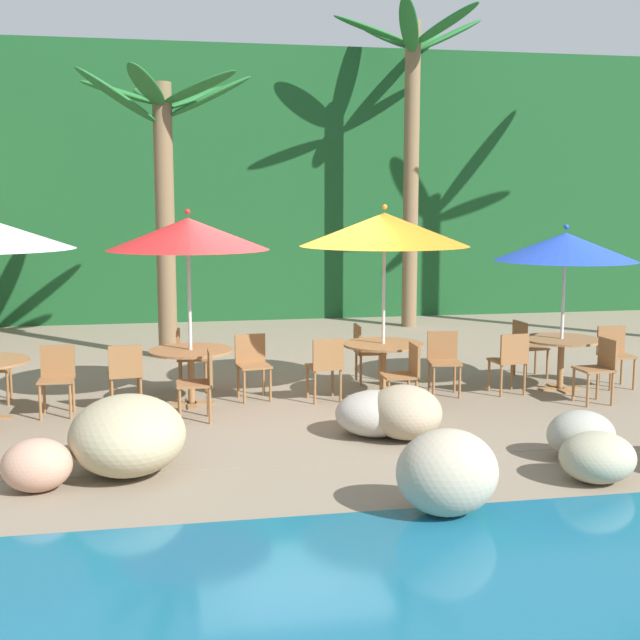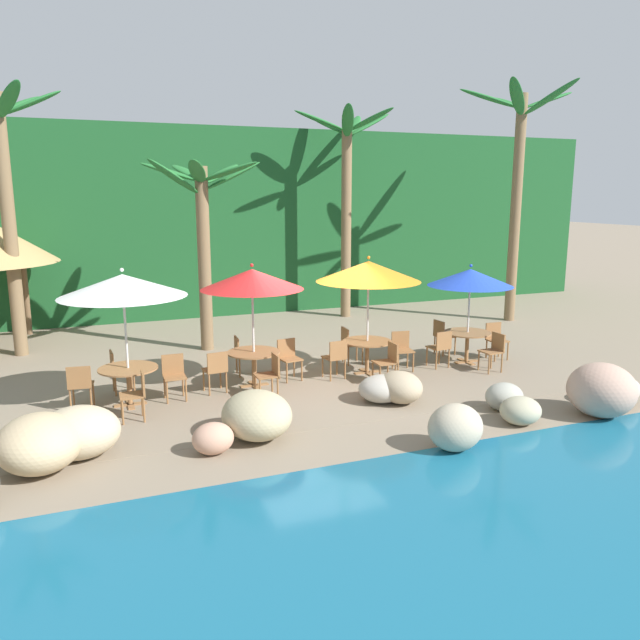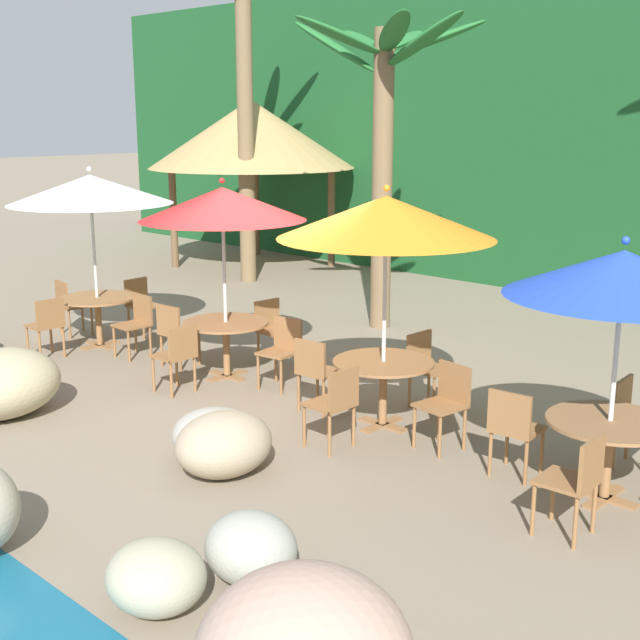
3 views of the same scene
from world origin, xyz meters
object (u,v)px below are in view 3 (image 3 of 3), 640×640
at_px(umbrella_white, 90,189).
at_px(chair_orange_inland, 426,364).
at_px(chair_red_seaward, 283,347).
at_px(palapa_hut, 251,134).
at_px(chair_blue_inland, 632,416).
at_px(umbrella_orange, 386,217).
at_px(palm_tree_second, 384,113).
at_px(dining_table_white, 98,306).
at_px(dining_table_red, 226,331).
at_px(chair_orange_seaward, 446,399).
at_px(chair_orange_right, 335,401).
at_px(chair_white_seaward, 137,321).
at_px(chair_red_right, 178,353).
at_px(chair_white_inland, 141,302).
at_px(chair_blue_left, 514,426).
at_px(chair_red_inland, 272,327).
at_px(umbrella_red, 222,204).
at_px(chair_blue_right, 577,478).
at_px(chair_white_left, 69,303).
at_px(chair_red_left, 175,330).
at_px(umbrella_blue, 623,274).
at_px(dining_table_orange, 383,372).
at_px(palm_tree_nearest, 245,69).
at_px(chair_orange_left, 316,369).
at_px(chair_white_right, 47,323).
at_px(dining_table_blue, 609,434).

relative_size(umbrella_white, chair_orange_inland, 3.01).
relative_size(chair_red_seaward, palapa_hut, 0.19).
bearing_deg(chair_blue_inland, chair_orange_inland, 178.11).
distance_m(umbrella_orange, palm_tree_second, 4.63).
xyz_separation_m(dining_table_white, chair_blue_inland, (7.56, 1.06, -0.10)).
distance_m(dining_table_red, chair_orange_seaward, 3.46).
bearing_deg(chair_orange_right, chair_white_seaward, 171.62).
relative_size(chair_red_right, chair_orange_inland, 1.00).
height_order(dining_table_white, chair_red_right, chair_red_right).
bearing_deg(chair_white_inland, dining_table_white, -81.05).
relative_size(chair_blue_inland, chair_blue_left, 1.00).
height_order(chair_red_right, palm_tree_second, palm_tree_second).
height_order(chair_red_inland, chair_orange_inland, same).
relative_size(umbrella_red, chair_orange_right, 2.95).
height_order(chair_blue_right, palapa_hut, palapa_hut).
relative_size(umbrella_red, chair_blue_inland, 2.95).
relative_size(chair_white_left, chair_red_left, 1.00).
xyz_separation_m(umbrella_blue, chair_blue_right, (0.13, -0.84, -1.52)).
distance_m(chair_red_inland, chair_orange_inland, 2.58).
distance_m(umbrella_red, chair_red_inland, 1.93).
bearing_deg(dining_table_orange, chair_orange_inland, 93.68).
bearing_deg(palm_tree_nearest, dining_table_red, -44.54).
distance_m(dining_table_orange, chair_orange_left, 0.86).
distance_m(chair_orange_inland, umbrella_blue, 3.18).
bearing_deg(palapa_hut, chair_red_right, -48.20).
bearing_deg(umbrella_white, chair_white_inland, 98.95).
xyz_separation_m(chair_orange_left, chair_blue_inland, (3.27, 0.95, 0.00)).
distance_m(umbrella_orange, chair_orange_inland, 1.97).
relative_size(chair_white_right, dining_table_blue, 0.79).
relative_size(umbrella_orange, dining_table_blue, 2.39).
bearing_deg(umbrella_orange, dining_table_orange, 0.00).
distance_m(chair_red_seaward, dining_table_orange, 1.79).
bearing_deg(chair_white_seaward, chair_red_right, -19.82).
bearing_deg(chair_blue_left, umbrella_orange, 172.09).
distance_m(chair_orange_seaward, palm_tree_second, 5.85).
bearing_deg(palm_tree_nearest, chair_red_inland, -38.94).
relative_size(chair_white_right, chair_red_seaward, 1.00).
bearing_deg(chair_orange_inland, chair_white_right, -158.21).
bearing_deg(chair_blue_right, chair_blue_left, 145.22).
xyz_separation_m(umbrella_red, chair_blue_left, (4.35, -0.25, -1.73)).
relative_size(dining_table_blue, palm_tree_nearest, 0.17).
relative_size(chair_red_inland, chair_blue_right, 1.00).
distance_m(chair_white_seaward, palapa_hut, 7.75).
height_order(umbrella_white, umbrella_orange, umbrella_orange).
bearing_deg(chair_blue_inland, chair_orange_left, -163.75).
height_order(dining_table_orange, chair_orange_inland, chair_orange_inland).
relative_size(dining_table_blue, chair_blue_left, 1.26).
height_order(umbrella_white, chair_red_left, umbrella_white).
bearing_deg(dining_table_blue, palm_tree_nearest, 154.63).
relative_size(chair_white_seaward, dining_table_red, 0.79).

